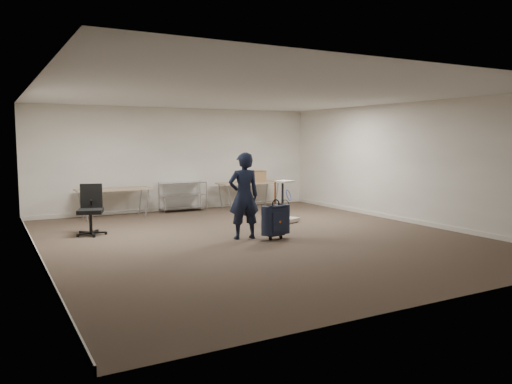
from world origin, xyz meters
TOP-DOWN VIEW (x-y plane):
  - ground at (0.00, 0.00)m, footprint 9.00×9.00m
  - room_shell at (0.00, 1.38)m, footprint 8.00×9.00m
  - folding_table_left at (-1.90, 3.95)m, footprint 1.80×0.75m
  - folding_table_right at (1.90, 3.95)m, footprint 1.80×0.75m
  - wire_shelf at (0.00, 4.20)m, footprint 1.22×0.47m
  - person at (-0.28, 0.03)m, footprint 0.67×0.49m
  - suitcase at (0.22, -0.34)m, footprint 0.44×0.29m
  - office_chair at (-2.84, 1.90)m, footprint 0.63×0.63m
  - equipment_cart at (1.45, 1.31)m, footprint 0.69×0.69m
  - cardboard_box at (2.21, 4.00)m, footprint 0.46×0.37m

SIDE VIEW (x-z plane):
  - ground at x=0.00m, z-range 0.00..0.00m
  - room_shell at x=0.00m, z-range -4.45..4.55m
  - equipment_cart at x=1.45m, z-range -0.23..0.75m
  - office_chair at x=-2.84m, z-range -0.20..0.83m
  - suitcase at x=0.22m, z-range -0.18..0.95m
  - wire_shelf at x=0.00m, z-range 0.04..0.84m
  - folding_table_left at x=-1.90m, z-range 0.31..1.04m
  - folding_table_right at x=1.90m, z-range 0.31..1.04m
  - person at x=-0.28m, z-range 0.00..1.69m
  - cardboard_box at x=2.21m, z-range 0.73..1.05m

